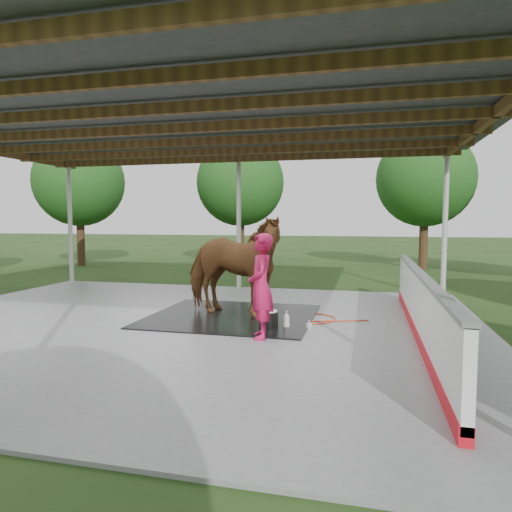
% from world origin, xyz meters
% --- Properties ---
extents(ground, '(100.00, 100.00, 0.00)m').
position_xyz_m(ground, '(0.00, 0.00, 0.00)').
color(ground, '#1E3814').
extents(concrete_slab, '(12.00, 10.00, 0.05)m').
position_xyz_m(concrete_slab, '(0.00, 0.00, 0.03)').
color(concrete_slab, slate).
rests_on(concrete_slab, ground).
extents(pavilion_structure, '(12.60, 10.60, 4.05)m').
position_xyz_m(pavilion_structure, '(0.00, -0.00, 3.97)').
color(pavilion_structure, beige).
rests_on(pavilion_structure, ground).
extents(dasher_board, '(0.16, 8.00, 1.15)m').
position_xyz_m(dasher_board, '(4.60, 0.00, 0.59)').
color(dasher_board, red).
rests_on(dasher_board, concrete_slab).
extents(tree_belt, '(28.00, 28.00, 5.80)m').
position_xyz_m(tree_belt, '(0.30, 0.90, 3.79)').
color(tree_belt, '#382314').
rests_on(tree_belt, ground).
extents(rubber_mat, '(3.41, 3.20, 0.03)m').
position_xyz_m(rubber_mat, '(0.93, 0.88, 0.06)').
color(rubber_mat, black).
rests_on(rubber_mat, concrete_slab).
extents(horse, '(2.69, 1.70, 2.10)m').
position_xyz_m(horse, '(0.93, 0.88, 1.13)').
color(horse, brown).
rests_on(horse, rubber_mat).
extents(handler, '(0.59, 0.75, 1.82)m').
position_xyz_m(handler, '(1.92, -0.68, 0.96)').
color(handler, '#B81345').
rests_on(handler, concrete_slab).
extents(wash_bucket, '(0.37, 0.37, 0.34)m').
position_xyz_m(wash_bucket, '(1.91, 0.01, 0.23)').
color(wash_bucket, black).
rests_on(wash_bucket, concrete_slab).
extents(soap_bottle_a, '(0.17, 0.17, 0.32)m').
position_xyz_m(soap_bottle_a, '(2.23, 0.15, 0.21)').
color(soap_bottle_a, silver).
rests_on(soap_bottle_a, concrete_slab).
extents(soap_bottle_b, '(0.10, 0.10, 0.16)m').
position_xyz_m(soap_bottle_b, '(2.66, 0.15, 0.13)').
color(soap_bottle_b, '#338CD8').
rests_on(soap_bottle_b, concrete_slab).
extents(hose_coil, '(2.46, 1.11, 0.02)m').
position_xyz_m(hose_coil, '(2.23, 0.98, 0.06)').
color(hose_coil, '#BC340D').
rests_on(hose_coil, concrete_slab).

